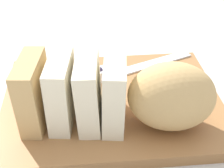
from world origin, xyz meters
name	(u,v)px	position (x,y,z in m)	size (l,w,h in m)	color
ground_plane	(112,107)	(0.00, 0.00, 0.00)	(3.00, 3.00, 0.00)	beige
cutting_board	(112,103)	(0.00, 0.00, 0.01)	(0.37, 0.28, 0.02)	#9E6B3D
bread_loaf	(123,95)	(-0.01, 0.06, 0.07)	(0.29, 0.12, 0.11)	tan
bread_knife	(107,73)	(0.01, -0.06, 0.03)	(0.24, 0.12, 0.02)	silver
crumb_near_knife	(102,109)	(0.02, 0.03, 0.02)	(0.01, 0.01, 0.01)	#996633
crumb_near_loaf	(116,120)	(0.00, 0.06, 0.02)	(0.01, 0.01, 0.01)	#996633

